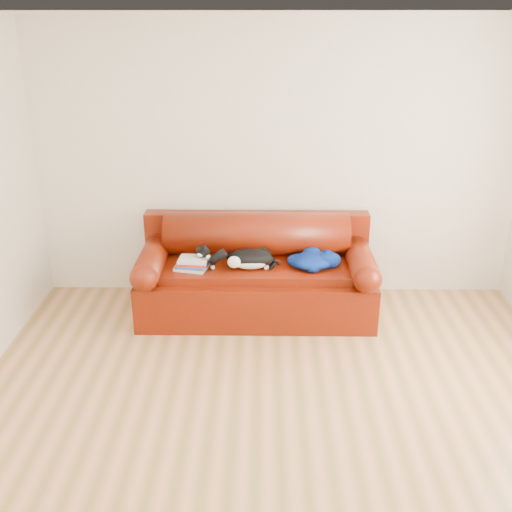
{
  "coord_description": "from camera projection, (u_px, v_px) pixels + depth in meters",
  "views": [
    {
      "loc": [
        -0.11,
        -3.45,
        2.62
      ],
      "look_at": [
        -0.18,
        1.35,
        0.62
      ],
      "focal_mm": 42.0,
      "sensor_mm": 36.0,
      "label": 1
    }
  ],
  "objects": [
    {
      "name": "blanket",
      "position": [
        314.0,
        260.0,
        5.29
      ],
      "size": [
        0.53,
        0.44,
        0.14
      ],
      "rotation": [
        0.0,
        0.0,
        0.33
      ],
      "color": "#020E4A",
      "rests_on": "sofa_base"
    },
    {
      "name": "ground",
      "position": [
        279.0,
        412.0,
        4.19
      ],
      "size": [
        4.5,
        4.5,
        0.0
      ],
      "primitive_type": "plane",
      "color": "olive",
      "rests_on": "ground"
    },
    {
      "name": "sofa_back",
      "position": [
        257.0,
        248.0,
        5.59
      ],
      "size": [
        2.1,
        1.01,
        0.88
      ],
      "color": "#350602",
      "rests_on": "ground"
    },
    {
      "name": "sofa_base",
      "position": [
        256.0,
        289.0,
        5.48
      ],
      "size": [
        2.1,
        0.9,
        0.5
      ],
      "color": "#350602",
      "rests_on": "ground"
    },
    {
      "name": "room_shell",
      "position": [
        304.0,
        181.0,
        3.57
      ],
      "size": [
        4.52,
        4.02,
        2.61
      ],
      "color": "beige",
      "rests_on": "ground"
    },
    {
      "name": "cat",
      "position": [
        249.0,
        259.0,
        5.24
      ],
      "size": [
        0.59,
        0.37,
        0.21
      ],
      "rotation": [
        0.0,
        0.0,
        0.43
      ],
      "color": "black",
      "rests_on": "sofa_base"
    },
    {
      "name": "book_stack",
      "position": [
        193.0,
        263.0,
        5.24
      ],
      "size": [
        0.31,
        0.27,
        0.1
      ],
      "rotation": [
        0.0,
        0.0,
        -0.16
      ],
      "color": "beige",
      "rests_on": "sofa_base"
    }
  ]
}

